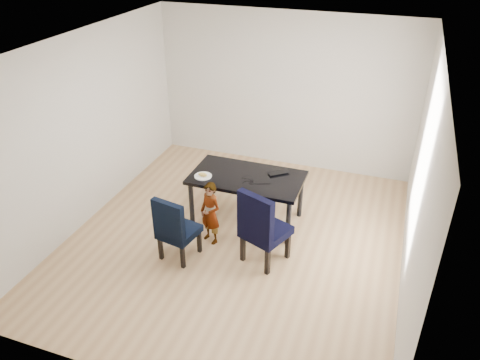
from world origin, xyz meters
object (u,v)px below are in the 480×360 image
(chair_left, at_px, (179,226))
(chair_right, at_px, (266,225))
(dining_table, at_px, (247,198))
(plate, at_px, (203,176))
(laptop, at_px, (277,171))
(child, at_px, (210,213))

(chair_left, bearing_deg, chair_right, 26.21)
(dining_table, relative_size, chair_left, 1.70)
(chair_right, relative_size, plate, 4.34)
(chair_right, relative_size, laptop, 3.56)
(dining_table, distance_m, chair_left, 1.23)
(chair_left, relative_size, chair_right, 0.87)
(child, xyz_separation_m, plate, (-0.28, 0.43, 0.30))
(dining_table, xyz_separation_m, chair_right, (0.52, -0.78, 0.17))
(child, bearing_deg, chair_left, -97.79)
(plate, bearing_deg, laptop, 26.48)
(chair_right, xyz_separation_m, child, (-0.83, 0.13, -0.08))
(chair_right, xyz_separation_m, laptop, (-0.15, 1.04, 0.22))
(dining_table, height_order, chair_right, chair_right)
(dining_table, bearing_deg, laptop, 35.00)
(plate, bearing_deg, chair_left, -88.76)
(dining_table, relative_size, child, 1.74)
(chair_right, bearing_deg, laptop, 119.99)
(plate, height_order, laptop, laptop)
(chair_left, xyz_separation_m, chair_right, (1.09, 0.31, 0.07))
(dining_table, bearing_deg, chair_left, -117.64)
(child, height_order, plate, child)
(chair_left, xyz_separation_m, child, (0.26, 0.44, -0.01))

